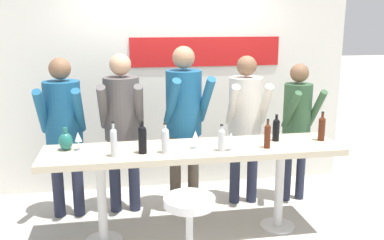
% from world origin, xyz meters
% --- Properties ---
extents(ground_plane, '(40.00, 40.00, 0.00)m').
position_xyz_m(ground_plane, '(0.00, 0.00, 0.00)').
color(ground_plane, '#B2ADA3').
extents(back_wall, '(4.49, 0.12, 2.56)m').
position_xyz_m(back_wall, '(0.00, 1.43, 1.28)').
color(back_wall, silver).
rests_on(back_wall, ground_plane).
extents(tasting_table, '(2.89, 0.66, 0.92)m').
position_xyz_m(tasting_table, '(0.00, 0.00, 0.81)').
color(tasting_table, beige).
rests_on(tasting_table, ground_plane).
extents(bar_stool, '(0.44, 0.44, 0.75)m').
position_xyz_m(bar_stool, '(-0.17, -0.77, 0.50)').
color(bar_stool, silver).
rests_on(bar_stool, ground_plane).
extents(person_far_left, '(0.47, 0.57, 1.75)m').
position_xyz_m(person_far_left, '(-1.29, 0.66, 1.08)').
color(person_far_left, '#23283D').
rests_on(person_far_left, ground_plane).
extents(person_left, '(0.48, 0.58, 1.78)m').
position_xyz_m(person_left, '(-0.67, 0.68, 1.10)').
color(person_left, '#23283D').
rests_on(person_left, ground_plane).
extents(person_center_left, '(0.53, 0.64, 1.86)m').
position_xyz_m(person_center_left, '(0.01, 0.61, 1.15)').
color(person_center_left, '#473D33').
rests_on(person_center_left, ground_plane).
extents(person_center, '(0.48, 0.58, 1.74)m').
position_xyz_m(person_center, '(0.72, 0.67, 1.08)').
color(person_center, '#23283D').
rests_on(person_center, ground_plane).
extents(person_center_right, '(0.40, 0.52, 1.65)m').
position_xyz_m(person_center_right, '(1.34, 0.65, 1.03)').
color(person_center_right, '#23283D').
rests_on(person_center_right, ground_plane).
extents(wine_bottle_0, '(0.07, 0.07, 0.28)m').
position_xyz_m(wine_bottle_0, '(0.87, 0.09, 1.05)').
color(wine_bottle_0, black).
rests_on(wine_bottle_0, tasting_table).
extents(wine_bottle_1, '(0.07, 0.07, 0.29)m').
position_xyz_m(wine_bottle_1, '(-0.29, -0.13, 1.06)').
color(wine_bottle_1, '#B7BCC1').
rests_on(wine_bottle_1, tasting_table).
extents(wine_bottle_2, '(0.06, 0.06, 0.33)m').
position_xyz_m(wine_bottle_2, '(-0.76, -0.15, 1.07)').
color(wine_bottle_2, '#B7BCC1').
rests_on(wine_bottle_2, tasting_table).
extents(wine_bottle_3, '(0.08, 0.08, 0.31)m').
position_xyz_m(wine_bottle_3, '(-0.50, -0.10, 1.07)').
color(wine_bottle_3, black).
rests_on(wine_bottle_3, tasting_table).
extents(wine_bottle_4, '(0.07, 0.07, 0.30)m').
position_xyz_m(wine_bottle_4, '(1.33, 0.02, 1.06)').
color(wine_bottle_4, '#4C1E0F').
rests_on(wine_bottle_4, tasting_table).
extents(wine_bottle_5, '(0.06, 0.06, 0.29)m').
position_xyz_m(wine_bottle_5, '(0.69, -0.14, 1.05)').
color(wine_bottle_5, '#4C1E0F').
rests_on(wine_bottle_5, tasting_table).
extents(wine_bottle_6, '(0.07, 0.07, 0.26)m').
position_xyz_m(wine_bottle_6, '(0.24, -0.15, 1.04)').
color(wine_bottle_6, '#B7BCC1').
rests_on(wine_bottle_6, tasting_table).
extents(wine_glass_0, '(0.07, 0.07, 0.18)m').
position_xyz_m(wine_glass_0, '(-1.09, 0.11, 1.05)').
color(wine_glass_0, silver).
rests_on(wine_glass_0, tasting_table).
extents(wine_glass_1, '(0.07, 0.07, 0.18)m').
position_xyz_m(wine_glass_1, '(0.33, -0.16, 1.05)').
color(wine_glass_1, silver).
rests_on(wine_glass_1, tasting_table).
extents(wine_glass_2, '(0.07, 0.07, 0.18)m').
position_xyz_m(wine_glass_2, '(0.01, -0.03, 1.05)').
color(wine_glass_2, silver).
rests_on(wine_glass_2, tasting_table).
extents(decorative_vase, '(0.13, 0.13, 0.22)m').
position_xyz_m(decorative_vase, '(-1.21, 0.13, 1.01)').
color(decorative_vase, '#1E665B').
rests_on(decorative_vase, tasting_table).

